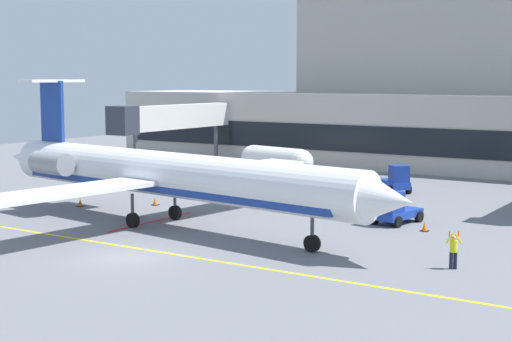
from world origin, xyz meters
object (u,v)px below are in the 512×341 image
fuel_tank (276,159)px  baggage_tug (396,180)px  regional_jet (163,174)px  belt_loader (393,209)px  marshaller (453,250)px

fuel_tank → baggage_tug: bearing=-17.4°
regional_jet → baggage_tug: 21.64m
regional_jet → belt_loader: 14.44m
regional_jet → marshaller: (18.67, -1.00, -2.25)m
regional_jet → baggage_tug: regional_jet is taller
baggage_tug → belt_loader: bearing=-68.0°
regional_jet → belt_loader: size_ratio=8.94×
belt_loader → marshaller: 11.38m
regional_jet → baggage_tug: size_ratio=10.38×
baggage_tug → belt_loader: (4.99, -12.37, -0.03)m
baggage_tug → marshaller: (11.88, -21.43, -0.06)m
regional_jet → fuel_tank: 25.77m
fuel_tank → marshaller: 36.37m
baggage_tug → marshaller: bearing=-61.0°
baggage_tug → belt_loader: baggage_tug is taller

